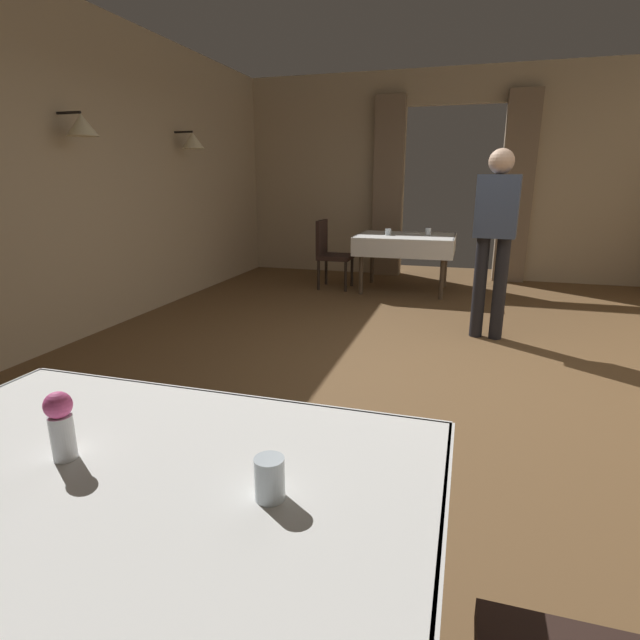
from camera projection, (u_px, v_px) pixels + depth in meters
The scene contains 12 objects.
ground at pixel (416, 371), 3.89m from camera, with size 10.08×10.08×0.00m, color brown.
wall_left at pixel (60, 174), 4.36m from camera, with size 0.49×8.40×3.00m.
wall_back at pixel (451, 175), 7.33m from camera, with size 6.40×0.27×3.00m.
dining_table_near at pixel (124, 504), 1.23m from camera, with size 1.56×1.06×0.75m.
dining_table_mid at pixel (406, 242), 6.56m from camera, with size 1.27×1.02×0.75m.
chair_mid_left at pixel (330, 251), 6.78m from camera, with size 0.44×0.44×0.93m.
flower_vase_near at pixel (61, 423), 1.26m from camera, with size 0.07×0.07×0.19m.
glass_near_b at pixel (270, 478), 1.11m from camera, with size 0.07×0.07×0.10m, color silver.
plate_mid_a at pixel (412, 233), 6.75m from camera, with size 0.24×0.24×0.01m, color white.
glass_mid_b at pixel (388, 232), 6.52m from camera, with size 0.08×0.08×0.09m, color silver.
glass_mid_c at pixel (428, 232), 6.51m from camera, with size 0.08×0.08×0.10m, color silver.
person_waiter_by_doorway at pixel (495, 229), 4.46m from camera, with size 0.39×0.27×1.72m.
Camera 1 is at (0.31, -3.70, 1.45)m, focal length 27.68 mm.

